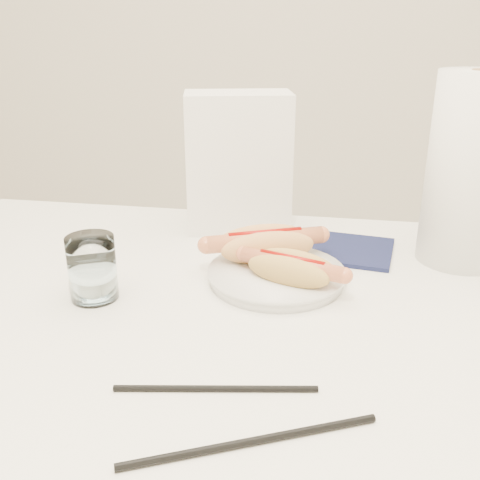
% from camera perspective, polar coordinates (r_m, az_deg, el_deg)
% --- Properties ---
extents(table, '(1.20, 0.80, 0.75)m').
position_cam_1_polar(table, '(0.76, 1.16, -11.59)').
color(table, white).
rests_on(table, ground).
extents(plate, '(0.25, 0.25, 0.02)m').
position_cam_1_polar(plate, '(0.81, 3.74, -3.80)').
color(plate, white).
rests_on(plate, table).
extents(hotdog_left, '(0.18, 0.12, 0.05)m').
position_cam_1_polar(hotdog_left, '(0.84, 2.57, -0.46)').
color(hotdog_left, '#EAA55D').
rests_on(hotdog_left, plate).
extents(hotdog_right, '(0.15, 0.10, 0.04)m').
position_cam_1_polar(hotdog_right, '(0.77, 5.32, -2.93)').
color(hotdog_right, '#D7A854').
rests_on(hotdog_right, plate).
extents(water_glass, '(0.06, 0.06, 0.09)m').
position_cam_1_polar(water_glass, '(0.77, -14.90, -2.79)').
color(water_glass, white).
rests_on(water_glass, table).
extents(chopstick_near, '(0.22, 0.11, 0.01)m').
position_cam_1_polar(chopstick_near, '(0.53, 1.21, -19.94)').
color(chopstick_near, black).
rests_on(chopstick_near, table).
extents(chopstick_far, '(0.21, 0.04, 0.01)m').
position_cam_1_polar(chopstick_far, '(0.59, -2.51, -14.96)').
color(chopstick_far, black).
rests_on(chopstick_far, table).
extents(napkin_box, '(0.20, 0.14, 0.24)m').
position_cam_1_polar(napkin_box, '(0.99, -0.19, 7.96)').
color(napkin_box, white).
rests_on(napkin_box, table).
extents(navy_napkin, '(0.15, 0.15, 0.01)m').
position_cam_1_polar(navy_napkin, '(0.93, 11.26, -1.01)').
color(navy_napkin, '#13183C').
rests_on(navy_napkin, table).
extents(paper_towel_roll, '(0.14, 0.14, 0.29)m').
position_cam_1_polar(paper_towel_roll, '(0.91, 22.56, 6.58)').
color(paper_towel_roll, white).
rests_on(paper_towel_roll, table).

